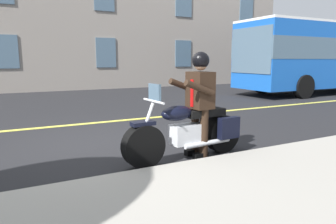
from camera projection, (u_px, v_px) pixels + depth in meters
The scene contains 5 objects.
ground_plane at pixel (104, 143), 5.92m from camera, with size 80.00×80.00×0.00m, color black.
lane_center_stripe at pixel (84, 124), 7.68m from camera, with size 60.00×0.16×0.01m, color #E5DB4C.
motorcycle_main at pixel (190, 132), 4.95m from camera, with size 2.22×0.71×1.26m.
rider_main at pixel (199, 95), 4.95m from camera, with size 0.65×0.58×1.74m.
bus_near at pixel (335, 55), 15.12m from camera, with size 11.05×2.70×3.30m.
Camera 1 is at (1.45, 5.68, 1.61)m, focal length 32.36 mm.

